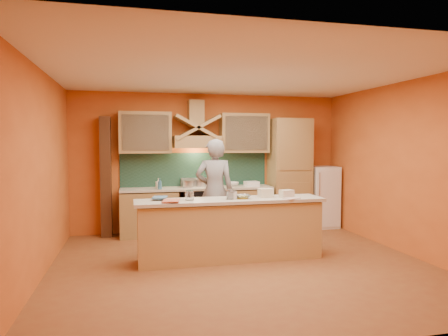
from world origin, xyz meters
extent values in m
cube|color=brown|center=(0.00, 0.00, 0.00)|extent=(5.50, 5.00, 0.01)
cube|color=white|center=(0.00, 0.00, 2.80)|extent=(5.50, 5.00, 0.01)
cube|color=#CD6328|center=(0.00, 2.50, 1.40)|extent=(5.50, 0.02, 2.80)
cube|color=#CD6328|center=(0.00, -2.50, 1.40)|extent=(5.50, 0.02, 2.80)
cube|color=#CD6328|center=(-2.75, 0.00, 1.40)|extent=(0.02, 5.00, 2.80)
cube|color=#CD6328|center=(2.75, 0.00, 1.40)|extent=(0.02, 5.00, 2.80)
cube|color=#A07D49|center=(-1.25, 2.20, 0.43)|extent=(1.10, 0.60, 0.86)
cube|color=#A07D49|center=(0.65, 2.20, 0.43)|extent=(1.10, 0.60, 0.86)
cube|color=beige|center=(-0.30, 2.20, 0.90)|extent=(3.00, 0.62, 0.04)
cube|color=black|center=(-0.30, 2.20, 0.45)|extent=(0.60, 0.58, 0.90)
cube|color=#19392D|center=(-0.30, 2.48, 1.25)|extent=(3.00, 0.03, 0.70)
cube|color=#A07D49|center=(-0.30, 2.25, 1.82)|extent=(0.92, 0.50, 0.24)
cube|color=#A07D49|center=(-0.30, 2.35, 2.40)|extent=(0.30, 0.30, 0.50)
cube|color=#A07D49|center=(-1.30, 2.33, 2.00)|extent=(1.00, 0.35, 0.80)
cube|color=#A07D49|center=(0.70, 2.33, 2.00)|extent=(1.00, 0.35, 0.80)
cube|color=#A07D49|center=(1.65, 2.20, 1.15)|extent=(0.80, 0.60, 2.30)
cube|color=white|center=(2.40, 2.20, 0.65)|extent=(0.58, 0.60, 1.30)
cube|color=#472816|center=(-2.05, 2.35, 1.15)|extent=(0.20, 0.30, 2.30)
cube|color=tan|center=(-0.10, 0.30, 0.44)|extent=(2.80, 0.55, 0.88)
cube|color=beige|center=(-0.10, 0.30, 0.92)|extent=(2.90, 0.62, 0.05)
imported|color=gray|center=(-0.13, 1.36, 0.94)|extent=(0.75, 0.57, 1.87)
cylinder|color=silver|center=(-0.49, 2.20, 0.97)|extent=(0.28, 0.28, 0.15)
cylinder|color=silver|center=(-0.22, 2.30, 0.97)|extent=(0.24, 0.24, 0.14)
imported|color=white|center=(-1.07, 2.17, 1.02)|extent=(0.11, 0.11, 0.20)
imported|color=#306186|center=(-1.05, 2.02, 1.03)|extent=(0.10, 0.10, 0.21)
imported|color=silver|center=(0.44, 2.28, 0.96)|extent=(0.32, 0.32, 0.08)
cube|color=white|center=(0.81, 2.16, 0.97)|extent=(0.29, 0.24, 0.10)
imported|color=#B65B41|center=(-1.14, 0.19, 0.96)|extent=(0.30, 0.37, 0.03)
imported|color=#416A91|center=(-1.26, 0.47, 0.98)|extent=(0.26, 0.32, 0.02)
cylinder|color=white|center=(-0.73, 0.30, 1.02)|extent=(0.13, 0.13, 0.14)
cylinder|color=silver|center=(-0.12, 0.24, 1.02)|extent=(0.13, 0.13, 0.16)
cube|color=silver|center=(-0.08, 0.28, 1.00)|extent=(0.15, 0.15, 0.11)
imported|color=silver|center=(0.09, 0.28, 0.98)|extent=(0.25, 0.25, 0.06)
cube|color=beige|center=(0.81, 0.08, 0.95)|extent=(0.28, 0.25, 0.02)
cube|color=beige|center=(0.49, 0.35, 1.01)|extent=(0.22, 0.18, 0.14)
cube|color=beige|center=(0.79, 0.23, 1.01)|extent=(0.22, 0.18, 0.12)
camera|label=1|loc=(-1.58, -5.59, 1.80)|focal=32.00mm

